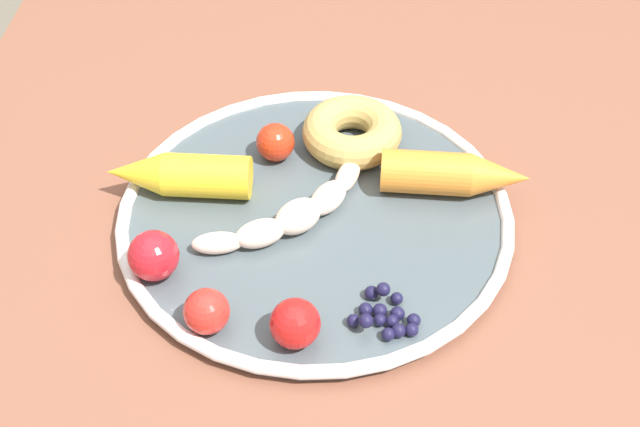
{
  "coord_description": "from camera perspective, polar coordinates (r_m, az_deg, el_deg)",
  "views": [
    {
      "loc": [
        0.53,
        -0.0,
        1.3
      ],
      "look_at": [
        -0.03,
        -0.04,
        0.74
      ],
      "focal_mm": 49.16,
      "sensor_mm": 36.0,
      "label": 1
    }
  ],
  "objects": [
    {
      "name": "blueberry_pile",
      "position": [
        0.71,
        4.65,
        -6.58
      ],
      "size": [
        0.05,
        0.06,
        0.02
      ],
      "color": "#191638",
      "rests_on": "plate"
    },
    {
      "name": "carrot_yellow",
      "position": [
        0.81,
        -8.9,
        2.49
      ],
      "size": [
        0.04,
        0.13,
        0.04
      ],
      "color": "yellow",
      "rests_on": "plate"
    },
    {
      "name": "tomato_far",
      "position": [
        0.74,
        -10.45,
        -2.73
      ],
      "size": [
        0.04,
        0.04,
        0.04
      ],
      "primitive_type": "sphere",
      "color": "red",
      "rests_on": "plate"
    },
    {
      "name": "tomato_extra",
      "position": [
        0.68,
        -1.26,
        -7.19
      ],
      "size": [
        0.04,
        0.04,
        0.04
      ],
      "primitive_type": "sphere",
      "color": "red",
      "rests_on": "plate"
    },
    {
      "name": "dining_table",
      "position": [
        0.84,
        2.5,
        -6.41
      ],
      "size": [
        1.09,
        0.84,
        0.73
      ],
      "color": "brown",
      "rests_on": "ground_plane"
    },
    {
      "name": "plate",
      "position": [
        0.79,
        0.0,
        -0.15
      ],
      "size": [
        0.36,
        0.36,
        0.02
      ],
      "color": "#455055",
      "rests_on": "dining_table"
    },
    {
      "name": "donut",
      "position": [
        0.85,
        2.4,
        5.32
      ],
      "size": [
        0.14,
        0.14,
        0.03
      ],
      "primitive_type": "torus",
      "rotation": [
        0.0,
        0.0,
        2.42
      ],
      "color": "tan",
      "rests_on": "plate"
    },
    {
      "name": "tomato_mid",
      "position": [
        0.7,
        -7.03,
        -6.36
      ],
      "size": [
        0.04,
        0.04,
        0.04
      ],
      "primitive_type": "sphere",
      "color": "red",
      "rests_on": "plate"
    },
    {
      "name": "tomato_near",
      "position": [
        0.84,
        -2.62,
        4.65
      ],
      "size": [
        0.04,
        0.04,
        0.04
      ],
      "primitive_type": "sphere",
      "color": "red",
      "rests_on": "plate"
    },
    {
      "name": "carrot_orange",
      "position": [
        0.81,
        9.12,
        2.52
      ],
      "size": [
        0.04,
        0.14,
        0.04
      ],
      "color": "orange",
      "rests_on": "plate"
    },
    {
      "name": "banana",
      "position": [
        0.77,
        -1.43,
        -0.02
      ],
      "size": [
        0.13,
        0.15,
        0.03
      ],
      "color": "#F7D7C1",
      "rests_on": "plate"
    }
  ]
}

